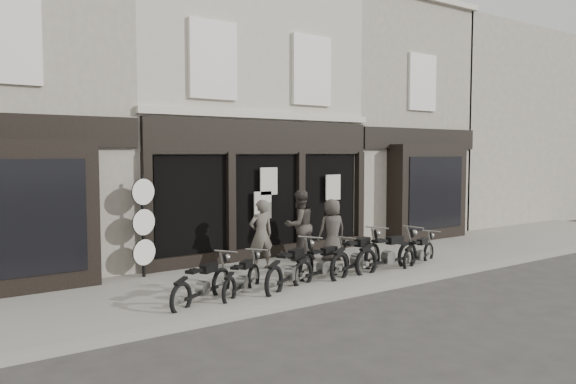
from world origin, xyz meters
TOP-DOWN VIEW (x-y plane):
  - ground_plane at (0.00, 0.00)m, footprint 90.00×90.00m
  - pavement at (0.00, 0.90)m, footprint 30.00×4.20m
  - kerb at (0.00, -1.25)m, footprint 30.00×0.25m
  - central_building at (0.00, 5.95)m, footprint 7.30×6.22m
  - neighbour_right at (6.35, 5.90)m, footprint 5.60×6.73m
  - filler_right at (14.50, 6.00)m, footprint 11.00×6.00m
  - motorcycle_0 at (-3.54, -0.17)m, footprint 1.86×1.24m
  - motorcycle_1 at (-2.58, -0.08)m, footprint 1.64×1.32m
  - motorcycle_2 at (-1.40, -0.20)m, footprint 2.08×1.31m
  - motorcycle_3 at (-0.38, -0.03)m, footprint 2.05×0.76m
  - motorcycle_4 at (0.67, -0.05)m, footprint 2.29×1.07m
  - motorcycle_5 at (1.60, -0.18)m, footprint 2.34×0.64m
  - motorcycle_6 at (2.82, -0.11)m, footprint 1.82×0.84m
  - man_left at (-0.97, 1.70)m, footprint 0.67×0.48m
  - man_centre at (0.52, 2.08)m, footprint 0.93×0.73m
  - man_right at (1.22, 1.55)m, footprint 0.88×0.64m
  - advert_sign_post at (-3.69, 2.53)m, footprint 0.60×0.39m

SIDE VIEW (x-z plane):
  - ground_plane at x=0.00m, z-range 0.00..0.00m
  - pavement at x=0.00m, z-range 0.00..0.12m
  - kerb at x=0.00m, z-range 0.00..0.13m
  - motorcycle_6 at x=2.82m, z-range -0.09..0.81m
  - motorcycle_1 at x=-2.58m, z-range -0.09..0.82m
  - motorcycle_0 at x=-3.54m, z-range -0.10..0.88m
  - motorcycle_3 at x=-0.38m, z-range -0.10..0.89m
  - motorcycle_2 at x=-1.40m, z-range -0.11..0.97m
  - motorcycle_5 at x=1.60m, z-range -0.11..1.00m
  - motorcycle_4 at x=0.67m, z-range -0.12..1.02m
  - man_right at x=1.22m, z-range 0.12..1.78m
  - man_left at x=-0.97m, z-range 0.12..1.86m
  - man_centre at x=0.52m, z-range 0.12..2.02m
  - advert_sign_post at x=-3.69m, z-range -0.03..2.47m
  - neighbour_right at x=6.35m, z-range -0.13..8.21m
  - central_building at x=0.00m, z-range -0.09..8.25m
  - filler_right at x=14.50m, z-range 0.00..8.20m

